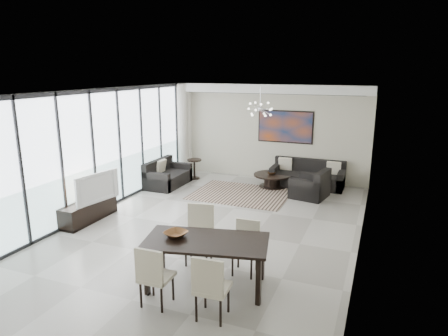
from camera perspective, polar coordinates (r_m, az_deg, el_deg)
The scene contains 20 objects.
room_shell at distance 8.00m, azimuth 0.97°, elevation 0.33°, with size 6.00×9.00×2.90m.
window_wall at distance 9.66m, azimuth -17.75°, elevation 2.15°, with size 0.37×8.95×2.90m.
soffit at distance 12.02m, azimuth 6.39°, elevation 11.19°, with size 5.98×0.40×0.26m, color white.
painting at distance 12.16m, azimuth 8.75°, elevation 5.84°, with size 1.68×0.04×0.98m, color #A14216.
chandelier at distance 10.24m, azimuth 5.20°, elevation 8.39°, with size 0.66×0.66×0.71m.
rug at distance 10.97m, azimuth 2.45°, elevation -3.72°, with size 2.57×1.98×0.01m, color black.
coffee_table at distance 11.66m, azimuth 6.91°, elevation -1.67°, with size 1.08×1.08×0.38m.
bowl_coffee at distance 11.61m, azimuth 6.81°, elevation -0.71°, with size 0.23×0.23×0.07m, color brown.
sofa_main at distance 11.90m, azimuth 11.83°, elevation -1.34°, with size 2.08×0.85×0.76m.
loveseat at distance 11.83m, azimuth -8.18°, elevation -1.27°, with size 0.84×1.50×0.75m.
armchair at distance 10.88m, azimuth 12.31°, elevation -2.78°, with size 1.01×1.05×0.76m.
side_table at distance 12.43m, azimuth -4.26°, elevation 0.35°, with size 0.45×0.45×0.62m.
tv_console at distance 9.54m, azimuth -18.75°, elevation -5.79°, with size 0.42×1.49×0.47m, color black.
television at distance 9.30m, azimuth -18.08°, elevation -2.59°, with size 1.14×0.15×0.66m, color gray.
dining_table at distance 6.25m, azimuth -2.56°, elevation -10.96°, with size 2.05×1.34×0.79m.
dining_chair_sw at distance 5.90m, azimuth -10.11°, elevation -14.57°, with size 0.44×0.44×0.94m.
dining_chair_se at distance 5.53m, azimuth -2.00°, elevation -16.25°, with size 0.47×0.47×0.96m.
dining_chair_nw at distance 7.13m, azimuth -3.49°, elevation -8.69°, with size 0.56×0.56×1.03m.
dining_chair_ne at distance 6.79m, azimuth 3.21°, elevation -10.64°, with size 0.43×0.43×0.89m.
bowl_dining at distance 6.35m, azimuth -6.92°, elevation -9.35°, with size 0.35×0.35×0.09m, color brown.
Camera 1 is at (3.24, -7.26, 3.34)m, focal length 32.00 mm.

